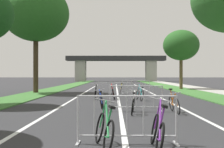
{
  "coord_description": "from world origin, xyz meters",
  "views": [
    {
      "loc": [
        -0.23,
        -1.81,
        1.49
      ],
      "look_at": [
        -0.48,
        23.93,
        1.55
      ],
      "focal_mm": 44.89,
      "sensor_mm": 36.0,
      "label": 1
    }
  ],
  "objects_px": {
    "crowd_barrier_nearest": "(127,120)",
    "tree_left_pine_near": "(36,13)",
    "bicycle_red_2": "(113,93)",
    "bicycle_orange_5": "(174,104)",
    "crowd_barrier_fourth": "(136,87)",
    "bicycle_blue_7": "(101,102)",
    "crowd_barrier_third": "(115,91)",
    "bicycle_green_8": "(104,130)",
    "crowd_barrier_second": "(136,99)",
    "bicycle_white_0": "(133,104)",
    "bicycle_purple_6": "(157,132)",
    "tree_right_oak_mid": "(181,45)",
    "bicycle_black_1": "(96,93)",
    "bicycle_teal_4": "(140,94)",
    "bicycle_yellow_3": "(121,89)"
  },
  "relations": [
    {
      "from": "crowd_barrier_nearest",
      "to": "bicycle_teal_4",
      "type": "height_order",
      "value": "crowd_barrier_nearest"
    },
    {
      "from": "bicycle_black_1",
      "to": "bicycle_purple_6",
      "type": "relative_size",
      "value": 0.94
    },
    {
      "from": "crowd_barrier_second",
      "to": "bicycle_purple_6",
      "type": "xyz_separation_m",
      "value": [
        -0.03,
        -5.84,
        -0.14
      ]
    },
    {
      "from": "bicycle_orange_5",
      "to": "bicycle_green_8",
      "type": "bearing_deg",
      "value": 62.74
    },
    {
      "from": "bicycle_purple_6",
      "to": "crowd_barrier_fourth",
      "type": "bearing_deg",
      "value": 90.31
    },
    {
      "from": "crowd_barrier_nearest",
      "to": "crowd_barrier_fourth",
      "type": "distance_m",
      "value": 15.98
    },
    {
      "from": "bicycle_teal_4",
      "to": "bicycle_orange_5",
      "type": "height_order",
      "value": "bicycle_teal_4"
    },
    {
      "from": "bicycle_yellow_3",
      "to": "crowd_barrier_second",
      "type": "bearing_deg",
      "value": -87.2
    },
    {
      "from": "crowd_barrier_third",
      "to": "bicycle_yellow_3",
      "type": "height_order",
      "value": "crowd_barrier_third"
    },
    {
      "from": "crowd_barrier_fourth",
      "to": "bicycle_purple_6",
      "type": "height_order",
      "value": "crowd_barrier_fourth"
    },
    {
      "from": "bicycle_teal_4",
      "to": "bicycle_purple_6",
      "type": "relative_size",
      "value": 0.93
    },
    {
      "from": "crowd_barrier_third",
      "to": "bicycle_orange_5",
      "type": "bearing_deg",
      "value": -67.69
    },
    {
      "from": "bicycle_red_2",
      "to": "bicycle_green_8",
      "type": "distance_m",
      "value": 11.5
    },
    {
      "from": "crowd_barrier_fourth",
      "to": "bicycle_blue_7",
      "type": "height_order",
      "value": "crowd_barrier_fourth"
    },
    {
      "from": "crowd_barrier_nearest",
      "to": "crowd_barrier_third",
      "type": "xyz_separation_m",
      "value": [
        -0.27,
        10.61,
        0.0
      ]
    },
    {
      "from": "crowd_barrier_second",
      "to": "bicycle_white_0",
      "type": "height_order",
      "value": "crowd_barrier_second"
    },
    {
      "from": "bicycle_red_2",
      "to": "bicycle_orange_5",
      "type": "relative_size",
      "value": 1.01
    },
    {
      "from": "bicycle_black_1",
      "to": "bicycle_teal_4",
      "type": "bearing_deg",
      "value": 158.36
    },
    {
      "from": "bicycle_red_2",
      "to": "crowd_barrier_second",
      "type": "bearing_deg",
      "value": -80.33
    },
    {
      "from": "crowd_barrier_third",
      "to": "bicycle_purple_6",
      "type": "relative_size",
      "value": 1.24
    },
    {
      "from": "bicycle_white_0",
      "to": "bicycle_purple_6",
      "type": "distance_m",
      "value": 5.27
    },
    {
      "from": "crowd_barrier_fourth",
      "to": "bicycle_orange_5",
      "type": "height_order",
      "value": "crowd_barrier_fourth"
    },
    {
      "from": "crowd_barrier_nearest",
      "to": "bicycle_yellow_3",
      "type": "bearing_deg",
      "value": 89.22
    },
    {
      "from": "tree_left_pine_near",
      "to": "crowd_barrier_third",
      "type": "bearing_deg",
      "value": -42.94
    },
    {
      "from": "bicycle_teal_4",
      "to": "bicycle_blue_7",
      "type": "height_order",
      "value": "bicycle_teal_4"
    },
    {
      "from": "crowd_barrier_second",
      "to": "bicycle_white_0",
      "type": "relative_size",
      "value": 1.32
    },
    {
      "from": "bicycle_teal_4",
      "to": "crowd_barrier_fourth",
      "type": "bearing_deg",
      "value": 78.1
    },
    {
      "from": "bicycle_teal_4",
      "to": "bicycle_white_0",
      "type": "bearing_deg",
      "value": -107.3
    },
    {
      "from": "crowd_barrier_third",
      "to": "bicycle_orange_5",
      "type": "height_order",
      "value": "crowd_barrier_third"
    },
    {
      "from": "tree_right_oak_mid",
      "to": "bicycle_black_1",
      "type": "height_order",
      "value": "tree_right_oak_mid"
    },
    {
      "from": "bicycle_green_8",
      "to": "bicycle_blue_7",
      "type": "bearing_deg",
      "value": 81.05
    },
    {
      "from": "bicycle_yellow_3",
      "to": "bicycle_orange_5",
      "type": "xyz_separation_m",
      "value": [
        1.85,
        -10.6,
        -0.02
      ]
    },
    {
      "from": "crowd_barrier_nearest",
      "to": "bicycle_teal_4",
      "type": "bearing_deg",
      "value": 83.33
    },
    {
      "from": "crowd_barrier_nearest",
      "to": "tree_left_pine_near",
      "type": "bearing_deg",
      "value": 111.89
    },
    {
      "from": "crowd_barrier_second",
      "to": "bicycle_blue_7",
      "type": "xyz_separation_m",
      "value": [
        -1.42,
        0.4,
        -0.16
      ]
    },
    {
      "from": "bicycle_teal_4",
      "to": "bicycle_black_1",
      "type": "bearing_deg",
      "value": 150.0
    },
    {
      "from": "tree_right_oak_mid",
      "to": "bicycle_red_2",
      "type": "xyz_separation_m",
      "value": [
        -6.81,
        -11.23,
        -4.09
      ]
    },
    {
      "from": "bicycle_red_2",
      "to": "bicycle_green_8",
      "type": "bearing_deg",
      "value": -90.26
    },
    {
      "from": "tree_right_oak_mid",
      "to": "bicycle_blue_7",
      "type": "distance_m",
      "value": 18.62
    },
    {
      "from": "crowd_barrier_nearest",
      "to": "bicycle_orange_5",
      "type": "relative_size",
      "value": 1.33
    },
    {
      "from": "tree_left_pine_near",
      "to": "crowd_barrier_third",
      "type": "xyz_separation_m",
      "value": [
        6.39,
        -5.95,
        -5.93
      ]
    },
    {
      "from": "crowd_barrier_third",
      "to": "bicycle_blue_7",
      "type": "xyz_separation_m",
      "value": [
        -0.55,
        -4.9,
        -0.16
      ]
    },
    {
      "from": "tree_right_oak_mid",
      "to": "bicycle_yellow_3",
      "type": "distance_m",
      "value": 10.1
    },
    {
      "from": "tree_left_pine_near",
      "to": "crowd_barrier_fourth",
      "type": "height_order",
      "value": "tree_left_pine_near"
    },
    {
      "from": "bicycle_white_0",
      "to": "tree_right_oak_mid",
      "type": "bearing_deg",
      "value": 77.22
    },
    {
      "from": "tree_left_pine_near",
      "to": "crowd_barrier_second",
      "type": "relative_size",
      "value": 4.0
    },
    {
      "from": "tree_right_oak_mid",
      "to": "bicycle_red_2",
      "type": "height_order",
      "value": "tree_right_oak_mid"
    },
    {
      "from": "crowd_barrier_third",
      "to": "bicycle_teal_4",
      "type": "height_order",
      "value": "crowd_barrier_third"
    },
    {
      "from": "crowd_barrier_second",
      "to": "crowd_barrier_third",
      "type": "distance_m",
      "value": 5.38
    },
    {
      "from": "crowd_barrier_second",
      "to": "bicycle_blue_7",
      "type": "height_order",
      "value": "crowd_barrier_second"
    }
  ]
}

